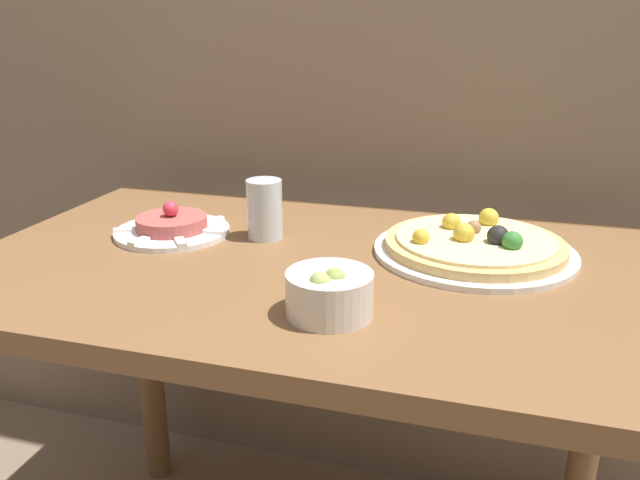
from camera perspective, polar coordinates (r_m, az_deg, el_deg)
name	(u,v)px	position (r m, az deg, el deg)	size (l,w,h in m)	color
dining_table	(311,329)	(1.08, -0.83, -8.10)	(1.14, 0.69, 0.77)	brown
pizza_plate	(475,245)	(1.08, 13.95, -0.46)	(0.34, 0.34, 0.06)	white
tartare_plate	(172,227)	(1.18, -13.37, 1.18)	(0.21, 0.21, 0.06)	white
small_bowl	(329,293)	(0.83, 0.87, -4.83)	(0.12, 0.12, 0.07)	silver
drinking_glass	(265,209)	(1.13, -5.09, 2.82)	(0.06, 0.06, 0.11)	silver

